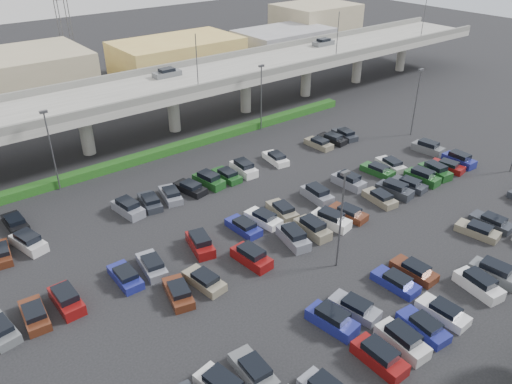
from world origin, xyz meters
TOP-DOWN VIEW (x-y plane):
  - ground at (0.00, 0.00)m, footprint 280.00×280.00m
  - overpass at (-0.25, 32.03)m, footprint 150.00×13.00m
  - hedge at (0.00, 25.00)m, footprint 66.00×1.60m
  - parked_cars at (-0.29, -3.81)m, footprint 62.94×41.59m
  - light_poles at (-4.13, 2.00)m, footprint 66.90×48.38m
  - distant_buildings at (12.38, 61.81)m, footprint 138.00×24.00m

SIDE VIEW (x-z plane):
  - ground at x=0.00m, z-range 0.00..0.00m
  - hedge at x=0.00m, z-range 0.00..1.10m
  - parked_cars at x=-0.29m, z-range -0.21..1.46m
  - distant_buildings at x=12.38m, z-range -0.76..8.24m
  - light_poles at x=-4.13m, z-range 1.09..11.39m
  - overpass at x=-0.25m, z-range -0.93..14.87m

